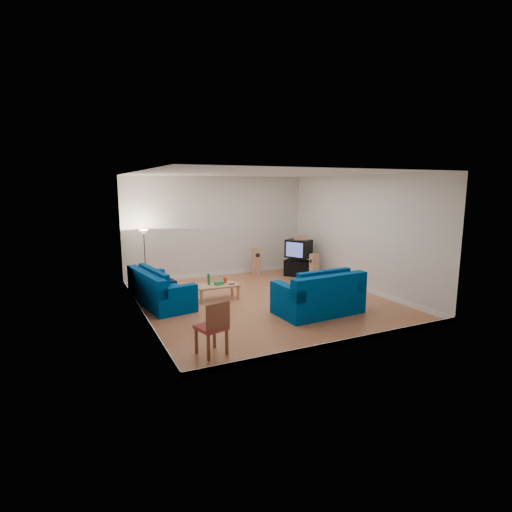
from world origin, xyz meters
name	(u,v)px	position (x,y,z in m)	size (l,w,h in m)	color
room	(263,241)	(0.00, 0.00, 1.54)	(6.01, 6.51, 3.21)	brown
sofa_three_seat	(159,292)	(-2.47, 0.82, 0.32)	(1.29, 2.33, 0.85)	navy
sofa_loveseat	(320,298)	(0.73, -1.48, 0.37)	(2.00, 1.19, 0.97)	navy
coffee_table	(217,287)	(-1.01, 0.60, 0.34)	(1.09, 0.56, 0.39)	tan
bottle	(209,279)	(-1.22, 0.65, 0.55)	(0.07, 0.07, 0.30)	#197233
tissue_box	(219,283)	(-0.97, 0.57, 0.44)	(0.23, 0.13, 0.10)	green
red_canister	(225,280)	(-0.75, 0.72, 0.46)	(0.10, 0.10, 0.13)	red
remote	(232,284)	(-0.66, 0.47, 0.40)	(0.16, 0.05, 0.02)	black
tv_stand	(298,268)	(2.31, 2.07, 0.26)	(0.84, 0.47, 0.51)	black
av_receiver	(298,259)	(2.29, 2.03, 0.56)	(0.45, 0.37, 0.10)	black
television	(299,249)	(2.30, 2.04, 0.90)	(0.84, 0.92, 0.58)	black
centre_speaker	(301,238)	(2.36, 2.02, 1.26)	(0.41, 0.16, 0.14)	tan
speaker_left	(256,261)	(1.10, 2.70, 0.47)	(0.25, 0.31, 0.94)	tan
speaker_right	(314,267)	(2.45, 1.35, 0.41)	(0.26, 0.19, 0.83)	tan
floor_lamp	(144,240)	(-2.43, 2.70, 1.38)	(0.29, 0.29, 1.67)	black
dining_chair	(214,325)	(-2.24, -2.61, 0.54)	(0.57, 0.57, 0.97)	brown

